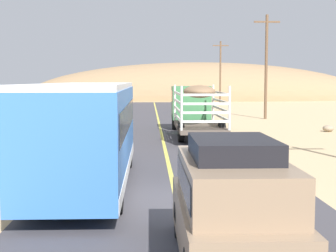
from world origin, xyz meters
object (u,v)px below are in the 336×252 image
livestock_truck (194,105)px  suv_near (232,202)px  bus (88,131)px  power_pole_far (220,70)px  power_pole_mid (266,64)px  boulder_far_horizon (328,128)px

livestock_truck → suv_near: bearing=-93.4°
bus → power_pole_far: bearing=77.5°
suv_near → bus: (-3.40, 6.73, 0.60)m
livestock_truck → bus: 15.98m
suv_near → bus: size_ratio=0.46×
livestock_truck → power_pole_mid: 13.58m
bus → power_pole_mid: size_ratio=1.14×
suv_near → livestock_truck: 22.06m
livestock_truck → boulder_far_horizon: bearing=4.4°
bus → boulder_far_horizon: bearing=49.8°
livestock_truck → bus: size_ratio=0.97×
bus → suv_near: bearing=-63.2°
livestock_truck → boulder_far_horizon: size_ratio=13.24×
power_pole_far → boulder_far_horizon: bearing=-87.5°
power_pole_mid → boulder_far_horizon: 11.53m
suv_near → bus: bearing=116.8°
power_pole_far → boulder_far_horizon: power_pole_far is taller
power_pole_mid → power_pole_far: size_ratio=1.02×
bus → power_pole_mid: power_pole_mid is taller
power_pole_mid → power_pole_far: power_pole_mid is taller
suv_near → livestock_truck: livestock_truck is taller
livestock_truck → bus: (-4.70, -15.27, -0.04)m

